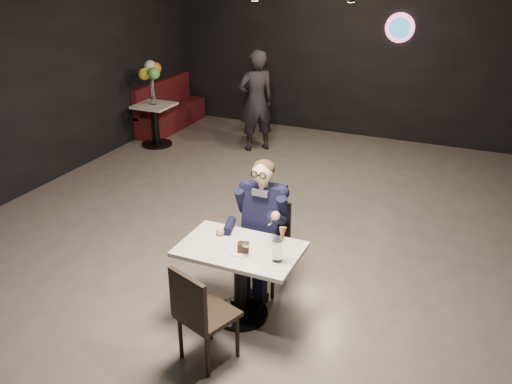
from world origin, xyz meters
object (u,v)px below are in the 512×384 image
at_px(chair_far, 263,247).
at_px(passerby, 256,101).
at_px(booth_bench, 171,105).
at_px(balloon_vase, 154,100).
at_px(sundae_glass, 277,251).
at_px(side_table, 156,124).
at_px(main_table, 240,282).
at_px(seated_man, 264,225).
at_px(chair_near, 208,313).

xyz_separation_m(chair_far, passerby, (-1.78, 3.87, 0.40)).
relative_size(booth_bench, balloon_vase, 13.02).
height_order(sundae_glass, passerby, passerby).
relative_size(sundae_glass, side_table, 0.25).
distance_m(main_table, sundae_glass, 0.62).
bearing_deg(passerby, booth_bench, -57.70).
height_order(seated_man, balloon_vase, seated_man).
xyz_separation_m(seated_man, side_table, (-3.51, 3.35, -0.33)).
bearing_deg(booth_bench, chair_near, -55.48).
bearing_deg(sundae_glass, main_table, 168.93).
distance_m(chair_far, sundae_glass, 0.84).
height_order(main_table, seated_man, seated_man).
relative_size(chair_near, balloon_vase, 6.43).
height_order(main_table, sundae_glass, sundae_glass).
bearing_deg(chair_far, chair_near, -90.00).
relative_size(sundae_glass, passerby, 0.11).
bearing_deg(side_table, chair_far, -43.74).
xyz_separation_m(chair_far, booth_bench, (-3.81, 4.35, 0.01)).
bearing_deg(main_table, seated_man, 90.00).
relative_size(balloon_vase, passerby, 0.08).
height_order(chair_far, seated_man, seated_man).
height_order(main_table, booth_bench, booth_bench).
distance_m(chair_near, side_table, 5.73).
bearing_deg(side_table, main_table, -48.08).
xyz_separation_m(seated_man, passerby, (-1.78, 3.87, 0.14)).
height_order(chair_far, sundae_glass, sundae_glass).
relative_size(side_table, balloon_vase, 5.42).
bearing_deg(main_table, chair_far, 90.00).
bearing_deg(main_table, balloon_vase, 131.92).
relative_size(main_table, chair_far, 1.20).
height_order(chair_near, balloon_vase, chair_near).
bearing_deg(main_table, side_table, 131.92).
relative_size(main_table, balloon_vase, 7.69).
distance_m(main_table, balloon_vase, 5.27).
height_order(chair_near, sundae_glass, sundae_glass).
height_order(main_table, balloon_vase, balloon_vase).
bearing_deg(chair_far, balloon_vase, 136.26).
distance_m(chair_far, booth_bench, 5.78).
relative_size(booth_bench, passerby, 1.08).
xyz_separation_m(main_table, seated_man, (0.00, 0.55, 0.34)).
xyz_separation_m(chair_far, seated_man, (0.00, 0.00, 0.26)).
distance_m(chair_far, seated_man, 0.26).
relative_size(chair_far, side_table, 1.19).
distance_m(main_table, chair_far, 0.56).
bearing_deg(balloon_vase, chair_far, -43.74).
height_order(sundae_glass, booth_bench, sundae_glass).
relative_size(chair_near, booth_bench, 0.49).
height_order(side_table, passerby, passerby).
height_order(seated_man, sundae_glass, seated_man).
bearing_deg(balloon_vase, main_table, -48.08).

